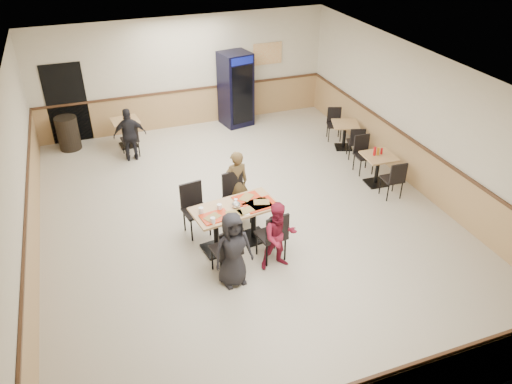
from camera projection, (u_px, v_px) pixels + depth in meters
name	position (u px, v px, depth m)	size (l,w,h in m)	color
ground	(246.00, 217.00, 10.24)	(10.00, 10.00, 0.00)	beige
room_shell	(279.00, 131.00, 12.49)	(10.00, 10.00, 10.00)	silver
main_table	(235.00, 220.00, 9.20)	(1.65, 0.99, 0.83)	black
main_chairs	(232.00, 222.00, 9.19)	(1.62, 1.99, 1.05)	black
diner_woman_left	(233.00, 250.00, 8.22)	(0.68, 0.44, 1.38)	black
diner_woman_right	(279.00, 236.00, 8.60)	(0.64, 0.50, 1.31)	maroon
diner_man_opposite	(236.00, 183.00, 10.03)	(0.52, 0.34, 1.41)	brown
lone_diner	(130.00, 135.00, 12.07)	(0.78, 0.33, 1.34)	black
tabletop_clutter	(240.00, 207.00, 9.02)	(1.46, 0.80, 0.12)	red
side_table_near	(378.00, 165.00, 11.15)	(0.71, 0.71, 0.72)	black
side_table_near_chair_south	(392.00, 178.00, 10.71)	(0.42, 0.42, 0.91)	black
side_table_near_chair_north	(364.00, 155.00, 11.63)	(0.42, 0.42, 0.91)	black
side_table_far	(345.00, 132.00, 12.72)	(0.82, 0.82, 0.68)	black
side_table_far_chair_south	(355.00, 141.00, 12.30)	(0.40, 0.40, 0.87)	black
side_table_far_chair_north	(335.00, 124.00, 13.17)	(0.40, 0.40, 0.87)	black
condiment_caddy	(377.00, 151.00, 11.01)	(0.23, 0.06, 0.20)	red
back_table	(126.00, 129.00, 12.82)	(0.73, 0.73, 0.72)	black
back_table_chair_lone	(130.00, 139.00, 12.37)	(0.42, 0.42, 0.91)	black
pepsi_cooler	(236.00, 89.00, 13.76)	(0.90, 0.90, 2.04)	black
trash_bin	(68.00, 133.00, 12.71)	(0.55, 0.55, 0.86)	black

